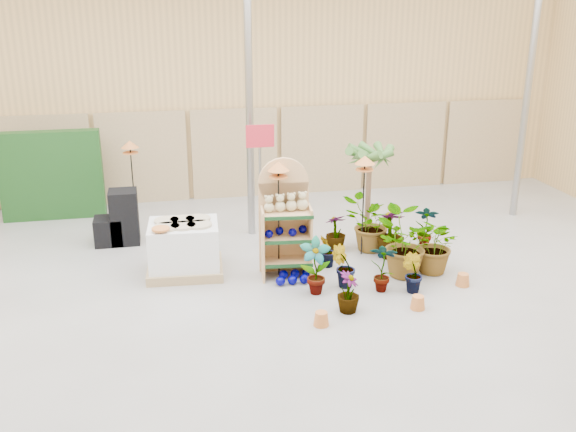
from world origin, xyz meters
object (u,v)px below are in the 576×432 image
Objects in this scene: display_shelf at (285,222)px; pallet_stack at (184,248)px; potted_plant_2 at (402,244)px; bird_table_front at (278,170)px.

pallet_stack is (-1.60, 0.31, -0.44)m from display_shelf.
display_shelf reaches higher than potted_plant_2.
display_shelf reaches higher than pallet_stack.
pallet_stack is at bearing 165.40° from bird_table_front.
display_shelf is 1.92m from potted_plant_2.
display_shelf is 0.90m from bird_table_front.
pallet_stack is 3.52m from potted_plant_2.
bird_table_front is at bearing 167.79° from potted_plant_2.
bird_table_front reaches higher than potted_plant_2.
bird_table_front is (-0.11, -0.08, 0.89)m from display_shelf.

